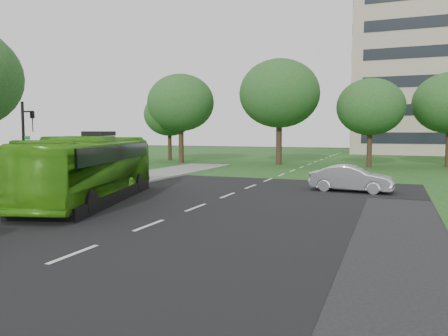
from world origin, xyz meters
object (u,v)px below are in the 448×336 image
tree_park_c (370,107)px  bus (91,169)px  traffic_light (26,143)px  sedan (351,179)px  tree_park_a (181,103)px  tree_park_b (279,94)px  tree_park_f (169,114)px

tree_park_c → bus: bearing=-113.3°
tree_park_c → traffic_light: size_ratio=1.74×
sedan → traffic_light: size_ratio=0.94×
tree_park_a → sedan: size_ratio=2.11×
tree_park_b → traffic_light: bearing=-101.3°
tree_park_c → tree_park_f: tree_park_c is taller
traffic_light → tree_park_b: bearing=79.2°
bus → sedan: size_ratio=2.52×
traffic_light → bus: bearing=21.5°
tree_park_b → sedan: bearing=-64.3°
tree_park_b → traffic_light: 28.67m
traffic_light → tree_park_a: bearing=101.3°
bus → sedan: bus is taller
tree_park_a → sedan: 26.50m
traffic_light → tree_park_f: bearing=105.9°
tree_park_a → sedan: bearing=-41.3°
traffic_light → sedan: bearing=33.4°
bus → tree_park_c: bearing=50.7°
tree_park_a → tree_park_b: size_ratio=0.89×
tree_park_a → bus: size_ratio=0.84×
tree_park_c → tree_park_f: (-22.55, 1.81, -0.32)m
sedan → traffic_light: (-14.41, -9.32, 2.10)m
tree_park_f → traffic_light: size_ratio=1.64×
tree_park_a → tree_park_b: 10.67m
tree_park_b → tree_park_f: (-13.67, 1.78, -1.86)m
tree_park_a → traffic_light: size_ratio=1.98×
tree_park_b → tree_park_c: 9.01m
tree_park_c → traffic_light: tree_park_c is taller
sedan → tree_park_a: bearing=53.9°
tree_park_b → bus: size_ratio=0.94×
tree_park_f → tree_park_c: bearing=-4.6°
tree_park_c → sedan: (0.00, -18.42, -4.99)m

